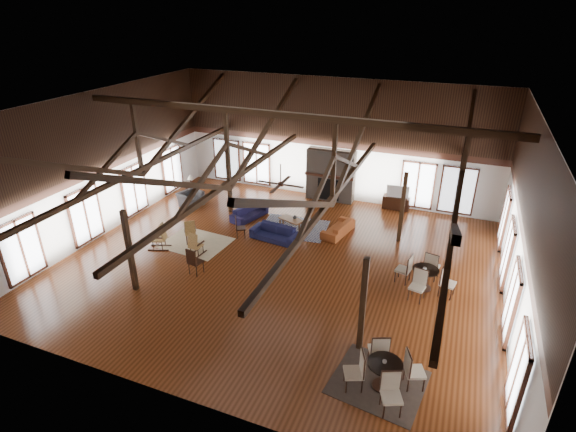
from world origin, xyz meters
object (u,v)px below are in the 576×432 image
at_px(cafe_table_near, 384,370).
at_px(cafe_table_far, 425,275).
at_px(tv_console, 396,203).
at_px(sofa_navy_left, 249,213).
at_px(coffee_table, 291,220).
at_px(armchair, 191,199).
at_px(sofa_orange, 338,228).
at_px(sofa_navy_front, 275,233).

relative_size(cafe_table_near, cafe_table_far, 1.00).
bearing_deg(tv_console, cafe_table_far, -72.32).
bearing_deg(sofa_navy_left, coffee_table, -77.29).
bearing_deg(cafe_table_far, cafe_table_near, -95.29).
bearing_deg(sofa_navy_left, armchair, 103.23).
distance_m(armchair, tv_console, 10.07).
bearing_deg(sofa_orange, sofa_navy_front, -44.84).
bearing_deg(sofa_orange, tv_console, 163.92).
xyz_separation_m(coffee_table, cafe_table_far, (6.06, -2.69, 0.18)).
xyz_separation_m(sofa_navy_front, tv_console, (4.21, 5.10, 0.01)).
distance_m(sofa_navy_front, cafe_table_near, 8.61).
height_order(sofa_orange, tv_console, tv_console).
height_order(sofa_navy_left, cafe_table_far, cafe_table_far).
bearing_deg(sofa_navy_left, sofa_orange, -72.53).
bearing_deg(cafe_table_near, sofa_navy_front, 132.40).
relative_size(armchair, cafe_table_near, 0.51).
bearing_deg(tv_console, coffee_table, -136.80).
distance_m(sofa_navy_left, coffee_table, 2.16).
bearing_deg(sofa_navy_left, cafe_table_far, -92.08).
bearing_deg(cafe_table_far, sofa_navy_left, 160.84).
height_order(sofa_navy_front, cafe_table_far, cafe_table_far).
distance_m(sofa_navy_front, coffee_table, 1.36).
relative_size(sofa_navy_left, tv_console, 1.50).
bearing_deg(coffee_table, armchair, -164.15).
relative_size(sofa_navy_front, tv_console, 1.66).
bearing_deg(cafe_table_near, sofa_navy_left, 134.59).
relative_size(coffee_table, tv_console, 0.96).
relative_size(sofa_orange, tv_console, 1.51).
bearing_deg(cafe_table_far, sofa_orange, 143.84).
relative_size(sofa_orange, cafe_table_far, 0.89).
height_order(sofa_navy_left, armchair, armchair).
bearing_deg(sofa_navy_front, cafe_table_near, -40.57).
xyz_separation_m(coffee_table, cafe_table_near, (5.60, -7.70, 0.19)).
distance_m(coffee_table, cafe_table_near, 9.52).
relative_size(coffee_table, cafe_table_far, 0.57).
bearing_deg(armchair, coffee_table, -76.26).
height_order(coffee_table, cafe_table_far, cafe_table_far).
bearing_deg(armchair, sofa_navy_left, -76.05).
distance_m(sofa_navy_left, cafe_table_near, 11.04).
bearing_deg(tv_console, cafe_table_near, -82.08).
height_order(armchair, cafe_table_far, cafe_table_far).
bearing_deg(cafe_table_far, sofa_navy_front, 167.84).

